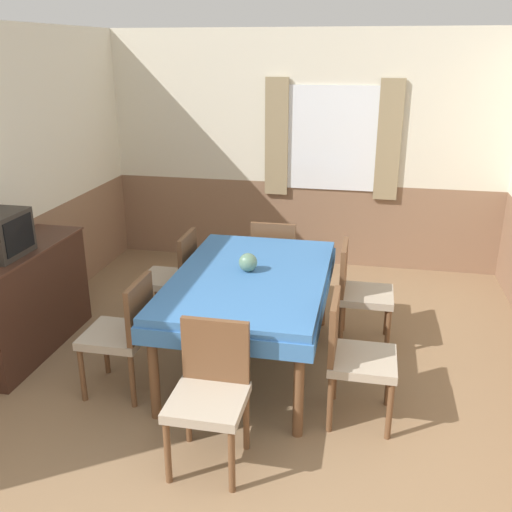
% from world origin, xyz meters
% --- Properties ---
extents(wall_back, '(4.79, 0.10, 2.60)m').
position_xyz_m(wall_back, '(0.02, 4.58, 1.31)').
color(wall_back, silver).
rests_on(wall_back, ground_plane).
extents(dining_table, '(1.17, 1.82, 0.78)m').
position_xyz_m(dining_table, '(-0.09, 2.15, 0.68)').
color(dining_table, '#386BA8').
rests_on(dining_table, ground_plane).
extents(chair_left_near, '(0.44, 0.44, 0.88)m').
position_xyz_m(chair_left_near, '(-0.90, 1.60, 0.49)').
color(chair_left_near, brown).
rests_on(chair_left_near, ground_plane).
extents(chair_right_far, '(0.44, 0.44, 0.88)m').
position_xyz_m(chair_right_far, '(0.72, 2.69, 0.49)').
color(chair_right_far, brown).
rests_on(chair_right_far, ground_plane).
extents(chair_head_near, '(0.44, 0.44, 0.88)m').
position_xyz_m(chair_head_near, '(-0.09, 1.01, 0.49)').
color(chair_head_near, brown).
rests_on(chair_head_near, ground_plane).
extents(chair_right_near, '(0.44, 0.44, 0.88)m').
position_xyz_m(chair_right_near, '(0.72, 1.60, 0.49)').
color(chair_right_near, brown).
rests_on(chair_right_near, ground_plane).
extents(chair_left_far, '(0.44, 0.44, 0.88)m').
position_xyz_m(chair_left_far, '(-0.90, 2.69, 0.49)').
color(chair_left_far, brown).
rests_on(chair_left_far, ground_plane).
extents(chair_head_window, '(0.44, 0.44, 0.88)m').
position_xyz_m(chair_head_window, '(-0.09, 3.28, 0.49)').
color(chair_head_window, brown).
rests_on(chair_head_window, ground_plane).
extents(sideboard, '(0.46, 1.33, 0.89)m').
position_xyz_m(sideboard, '(-1.96, 2.01, 0.45)').
color(sideboard, '#3D2319').
rests_on(sideboard, ground_plane).
extents(tv, '(0.29, 0.43, 0.34)m').
position_xyz_m(tv, '(-1.95, 1.86, 1.06)').
color(tv, '#2D2823').
rests_on(tv, sideboard).
extents(vase, '(0.14, 0.14, 0.14)m').
position_xyz_m(vase, '(-0.12, 2.20, 0.85)').
color(vase, slate).
rests_on(vase, dining_table).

